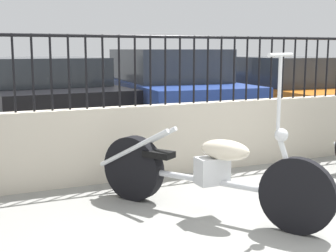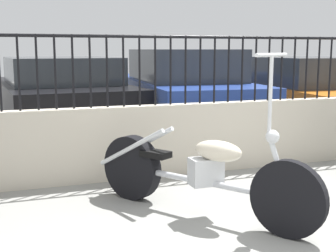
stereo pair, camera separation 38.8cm
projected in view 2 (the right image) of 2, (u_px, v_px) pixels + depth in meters
low_wall at (185, 139)px, 5.58m from camera, size 10.23×0.18×0.83m
fence_railing at (186, 59)px, 5.43m from camera, size 10.23×0.04×0.80m
motorcycle_silver at (190, 172)px, 4.20m from camera, size 1.37×2.00×1.45m
car_black at (60, 96)px, 8.03m from camera, size 2.12×4.24×1.34m
car_blue at (181, 91)px, 8.46m from camera, size 2.08×4.69×1.47m
car_orange at (302, 91)px, 9.03m from camera, size 2.10×4.41×1.32m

